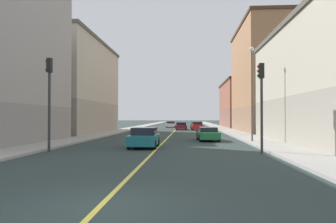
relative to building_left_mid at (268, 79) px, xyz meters
The scene contains 16 objects.
ground_plane 43.29m from the building_left_mid, 109.18° to the right, with size 400.00×400.00×0.00m, color #2A3735.
sidewalk_left 13.04m from the building_left_mid, 122.54° to the left, with size 2.87×168.00×0.15m, color #9E9B93.
sidewalk_right 25.25m from the building_left_mid, 158.51° to the left, with size 2.87×168.00×0.15m, color #9E9B93.
lane_center_stripe 18.30m from the building_left_mid, 147.82° to the left, with size 0.16×154.00×0.01m, color #E5D14C.
building_left_mid is the anchor object (origin of this frame).
building_left_far 21.06m from the building_left_mid, 90.00° to the left, with size 8.66×20.48×9.70m.
building_right_midblock 28.35m from the building_left_mid, behind, with size 8.66×20.31×12.76m.
traffic_light_left_near 29.75m from the building_left_mid, 104.69° to the right, with size 0.40×0.32×5.41m.
traffic_light_right_near 35.33m from the building_left_mid, 125.80° to the right, with size 0.40×0.32×5.87m.
street_lamp_left_near 21.78m from the building_left_mid, 107.38° to the right, with size 0.36×0.36×7.98m.
car_teal 30.24m from the building_left_mid, 120.67° to the right, with size 1.97×3.92×1.43m.
car_white 25.05m from the building_left_mid, 130.08° to the left, with size 1.90×4.05×1.28m.
car_red 13.71m from the building_left_mid, 152.45° to the left, with size 1.91×4.43×1.40m.
car_black 17.73m from the building_left_mid, 130.04° to the left, with size 2.05×4.28×1.32m.
car_green 22.05m from the building_left_mid, 118.82° to the right, with size 2.01×4.64×1.24m.
car_maroon 16.30m from the building_left_mid, 153.34° to the left, with size 2.03×4.52×1.29m.
Camera 1 is at (2.15, -7.49, 2.18)m, focal length 33.82 mm.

